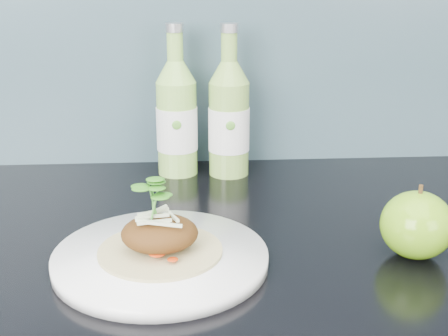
{
  "coord_description": "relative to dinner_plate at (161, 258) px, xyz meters",
  "views": [
    {
      "loc": [
        -0.06,
        0.91,
        1.25
      ],
      "look_at": [
        -0.01,
        1.65,
        1.0
      ],
      "focal_mm": 50.0,
      "sensor_mm": 36.0,
      "label": 1
    }
  ],
  "objects": [
    {
      "name": "dinner_plate",
      "position": [
        0.0,
        0.0,
        0.0
      ],
      "size": [
        0.33,
        0.33,
        0.02
      ],
      "color": "white",
      "rests_on": "kitchen_counter"
    },
    {
      "name": "pork_taco",
      "position": [
        -0.0,
        0.0,
        0.04
      ],
      "size": [
        0.15,
        0.15,
        0.1
      ],
      "color": "tan",
      "rests_on": "dinner_plate"
    },
    {
      "name": "green_apple",
      "position": [
        0.31,
        0.0,
        0.03
      ],
      "size": [
        0.1,
        0.1,
        0.09
      ],
      "rotation": [
        0.0,
        0.0,
        -0.13
      ],
      "color": "#569710",
      "rests_on": "kitchen_counter"
    },
    {
      "name": "cider_bottle_left",
      "position": [
        0.02,
        0.33,
        0.09
      ],
      "size": [
        0.08,
        0.08,
        0.25
      ],
      "rotation": [
        0.0,
        0.0,
        -0.25
      ],
      "color": "#8EC753",
      "rests_on": "kitchen_counter"
    },
    {
      "name": "cider_bottle_right",
      "position": [
        0.11,
        0.32,
        0.09
      ],
      "size": [
        0.08,
        0.08,
        0.25
      ],
      "rotation": [
        0.0,
        0.0,
        -0.29
      ],
      "color": "#84B44B",
      "rests_on": "kitchen_counter"
    }
  ]
}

